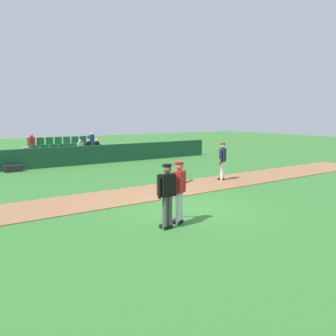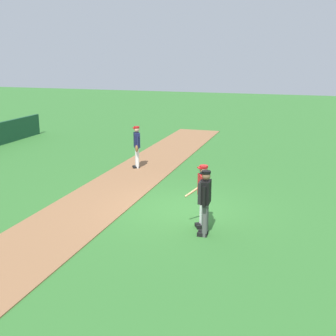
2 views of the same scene
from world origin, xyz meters
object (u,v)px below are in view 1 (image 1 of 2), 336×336
umpire_home_plate (167,192)px  equipment_bag (13,169)px  batter_red_jersey (179,190)px  runner_navy_jersey (222,160)px

umpire_home_plate → equipment_bag: size_ratio=1.96×
batter_red_jersey → runner_navy_jersey: (5.37, 4.04, -0.01)m
umpire_home_plate → runner_navy_jersey: (5.90, 4.22, -0.04)m
equipment_bag → batter_red_jersey: bearing=-79.1°
umpire_home_plate → equipment_bag: bearing=98.4°
equipment_bag → umpire_home_plate: bearing=-81.6°
runner_navy_jersey → equipment_bag: runner_navy_jersey is taller
umpire_home_plate → equipment_bag: (-1.81, 12.28, -0.82)m
batter_red_jersey → runner_navy_jersey: same height
umpire_home_plate → equipment_bag: 12.44m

